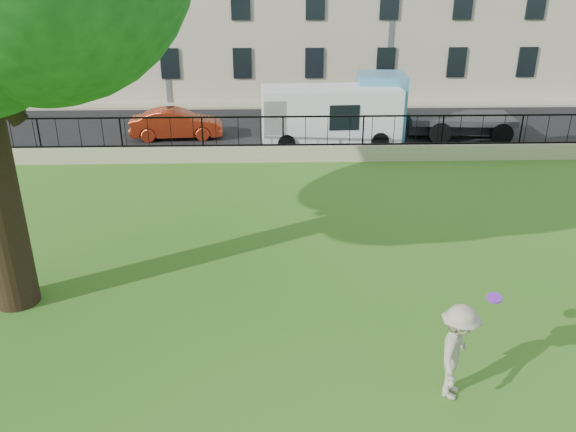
{
  "coord_description": "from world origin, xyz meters",
  "views": [
    {
      "loc": [
        -0.46,
        -8.46,
        6.39
      ],
      "look_at": [
        -0.09,
        3.5,
        1.32
      ],
      "focal_mm": 35.0,
      "sensor_mm": 36.0,
      "label": 1
    }
  ],
  "objects_px": {
    "man": "(457,352)",
    "red_sedan": "(177,124)",
    "white_van": "(330,116)",
    "blue_truck": "(432,106)",
    "frisbee": "(494,298)"
  },
  "relations": [
    {
      "from": "man",
      "to": "red_sedan",
      "type": "height_order",
      "value": "man"
    },
    {
      "from": "white_van",
      "to": "blue_truck",
      "type": "xyz_separation_m",
      "value": [
        4.5,
        0.92,
        0.19
      ]
    },
    {
      "from": "man",
      "to": "red_sedan",
      "type": "bearing_deg",
      "value": 51.24
    },
    {
      "from": "frisbee",
      "to": "red_sedan",
      "type": "relative_size",
      "value": 0.07
    },
    {
      "from": "white_van",
      "to": "blue_truck",
      "type": "bearing_deg",
      "value": 8.52
    },
    {
      "from": "white_van",
      "to": "man",
      "type": "bearing_deg",
      "value": -91.24
    },
    {
      "from": "frisbee",
      "to": "red_sedan",
      "type": "bearing_deg",
      "value": 117.24
    },
    {
      "from": "white_van",
      "to": "blue_truck",
      "type": "relative_size",
      "value": 0.86
    },
    {
      "from": "blue_truck",
      "to": "man",
      "type": "bearing_deg",
      "value": -98.76
    },
    {
      "from": "red_sedan",
      "to": "white_van",
      "type": "relative_size",
      "value": 0.69
    },
    {
      "from": "red_sedan",
      "to": "man",
      "type": "bearing_deg",
      "value": -161.55
    },
    {
      "from": "red_sedan",
      "to": "blue_truck",
      "type": "height_order",
      "value": "blue_truck"
    },
    {
      "from": "frisbee",
      "to": "white_van",
      "type": "height_order",
      "value": "white_van"
    },
    {
      "from": "man",
      "to": "red_sedan",
      "type": "distance_m",
      "value": 17.91
    },
    {
      "from": "frisbee",
      "to": "red_sedan",
      "type": "distance_m",
      "value": 17.38
    }
  ]
}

